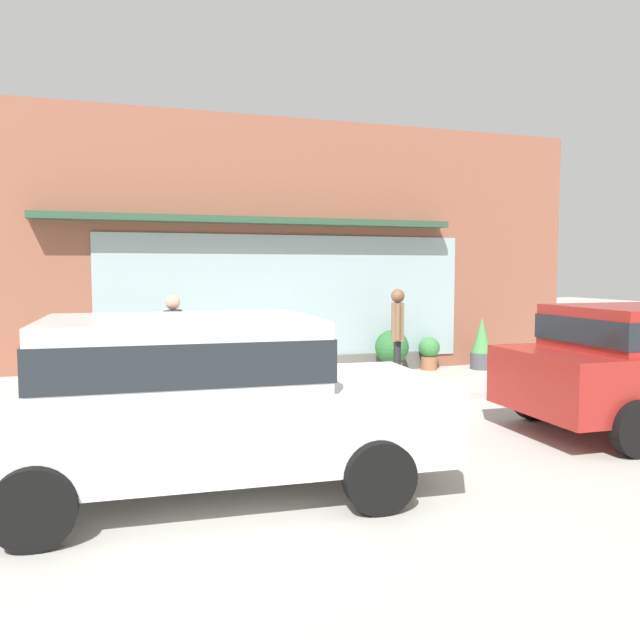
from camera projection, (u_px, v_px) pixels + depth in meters
The scene contains 12 objects.
ground_plane at pixel (300, 408), 9.67m from camera, with size 60.00×60.00×0.00m, color #B2AFA8.
curb_strip at pixel (304, 407), 9.48m from camera, with size 14.00×0.24×0.12m, color #B2B2AD.
storefront at pixel (253, 251), 12.49m from camera, with size 14.00×0.81×4.98m.
fire_hydrant at pixel (223, 371), 10.39m from camera, with size 0.42×0.40×0.89m.
pedestrian_with_handbag at pixel (174, 340), 10.04m from camera, with size 0.38×0.62×1.68m.
pedestrian_passerby at pixel (397, 331), 11.01m from camera, with size 0.31×0.46×1.74m.
parked_car_white at pixel (196, 394), 5.97m from camera, with size 4.49×2.27×1.64m.
potted_plant_near_hydrant at pixel (429, 352), 13.36m from camera, with size 0.43×0.43×0.68m.
potted_plant_window_right at pixel (139, 372), 11.24m from camera, with size 0.26×0.26×0.60m.
potted_plant_doorstep at pixel (482, 344), 13.43m from camera, with size 0.45×0.45×1.08m.
potted_plant_window_center at pixel (244, 361), 11.76m from camera, with size 0.60×0.60×0.78m.
potted_plant_window_left at pixel (392, 350), 12.85m from camera, with size 0.67×0.67×0.87m.
Camera 1 is at (-2.78, -9.13, 2.08)m, focal length 36.34 mm.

